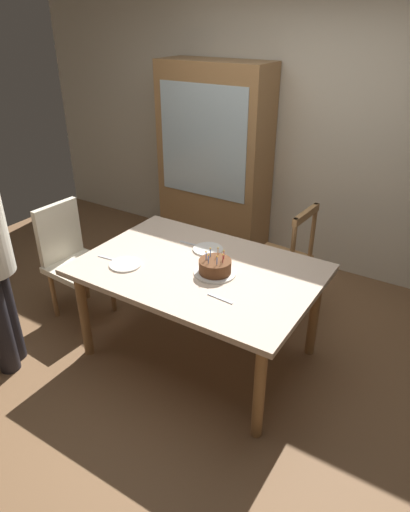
{
  "coord_description": "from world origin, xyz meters",
  "views": [
    {
      "loc": [
        1.46,
        -2.23,
        2.27
      ],
      "look_at": [
        0.05,
        0.0,
        0.84
      ],
      "focal_mm": 31.63,
      "sensor_mm": 36.0,
      "label": 1
    }
  ],
  "objects_px": {
    "plate_near_celebrant": "(125,264)",
    "plate_far_side": "(208,249)",
    "birthday_cake": "(215,267)",
    "china_cabinet": "(214,162)",
    "chair_spindle_back": "(281,261)",
    "chair_upholstered": "(71,255)",
    "dining_table": "(199,277)"
  },
  "relations": [
    {
      "from": "birthday_cake",
      "to": "china_cabinet",
      "type": "relative_size",
      "value": 0.15
    },
    {
      "from": "plate_far_side",
      "to": "chair_spindle_back",
      "type": "xyz_separation_m",
      "value": [
        0.33,
        0.62,
        -0.29
      ]
    },
    {
      "from": "birthday_cake",
      "to": "chair_upholstered",
      "type": "bearing_deg",
      "value": -177.05
    },
    {
      "from": "chair_spindle_back",
      "to": "birthday_cake",
      "type": "bearing_deg",
      "value": -97.36
    },
    {
      "from": "plate_far_side",
      "to": "chair_upholstered",
      "type": "relative_size",
      "value": 0.23
    },
    {
      "from": "chair_spindle_back",
      "to": "plate_near_celebrant",
      "type": "bearing_deg",
      "value": -121.93
    },
    {
      "from": "chair_spindle_back",
      "to": "chair_upholstered",
      "type": "relative_size",
      "value": 1.0
    },
    {
      "from": "chair_upholstered",
      "to": "plate_near_celebrant",
      "type": "bearing_deg",
      "value": -12.24
    },
    {
      "from": "plate_near_celebrant",
      "to": "chair_upholstered",
      "type": "bearing_deg",
      "value": 167.76
    },
    {
      "from": "birthday_cake",
      "to": "china_cabinet",
      "type": "bearing_deg",
      "value": 121.42
    },
    {
      "from": "plate_near_celebrant",
      "to": "plate_far_side",
      "type": "xyz_separation_m",
      "value": [
        0.36,
        0.49,
        0.0
      ]
    },
    {
      "from": "dining_table",
      "to": "chair_spindle_back",
      "type": "bearing_deg",
      "value": 73.79
    },
    {
      "from": "plate_near_celebrant",
      "to": "plate_far_side",
      "type": "distance_m",
      "value": 0.61
    },
    {
      "from": "dining_table",
      "to": "plate_far_side",
      "type": "distance_m",
      "value": 0.27
    },
    {
      "from": "birthday_cake",
      "to": "plate_near_celebrant",
      "type": "bearing_deg",
      "value": -158.23
    },
    {
      "from": "birthday_cake",
      "to": "plate_near_celebrant",
      "type": "xyz_separation_m",
      "value": [
        -0.58,
        -0.23,
        -0.04
      ]
    },
    {
      "from": "china_cabinet",
      "to": "plate_far_side",
      "type": "bearing_deg",
      "value": -60.47
    },
    {
      "from": "china_cabinet",
      "to": "chair_spindle_back",
      "type": "bearing_deg",
      "value": -32.78
    },
    {
      "from": "dining_table",
      "to": "chair_spindle_back",
      "type": "relative_size",
      "value": 1.69
    },
    {
      "from": "chair_spindle_back",
      "to": "chair_upholstered",
      "type": "distance_m",
      "value": 1.73
    },
    {
      "from": "plate_far_side",
      "to": "china_cabinet",
      "type": "relative_size",
      "value": 0.12
    },
    {
      "from": "dining_table",
      "to": "china_cabinet",
      "type": "xyz_separation_m",
      "value": [
        -0.82,
        1.56,
        0.29
      ]
    },
    {
      "from": "dining_table",
      "to": "plate_far_side",
      "type": "relative_size",
      "value": 7.3
    },
    {
      "from": "plate_far_side",
      "to": "dining_table",
      "type": "bearing_deg",
      "value": -71.96
    },
    {
      "from": "plate_far_side",
      "to": "birthday_cake",
      "type": "bearing_deg",
      "value": -50.17
    },
    {
      "from": "birthday_cake",
      "to": "chair_upholstered",
      "type": "relative_size",
      "value": 0.29
    },
    {
      "from": "plate_far_side",
      "to": "chair_spindle_back",
      "type": "relative_size",
      "value": 0.23
    },
    {
      "from": "chair_upholstered",
      "to": "plate_far_side",
      "type": "bearing_deg",
      "value": 16.54
    },
    {
      "from": "plate_near_celebrant",
      "to": "chair_spindle_back",
      "type": "distance_m",
      "value": 1.34
    },
    {
      "from": "plate_near_celebrant",
      "to": "plate_far_side",
      "type": "height_order",
      "value": "same"
    },
    {
      "from": "dining_table",
      "to": "birthday_cake",
      "type": "height_order",
      "value": "birthday_cake"
    },
    {
      "from": "plate_near_celebrant",
      "to": "plate_far_side",
      "type": "relative_size",
      "value": 1.0
    }
  ]
}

